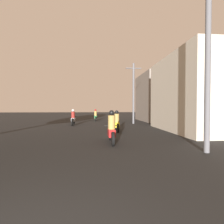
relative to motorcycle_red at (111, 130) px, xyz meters
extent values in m
cylinder|color=black|center=(0.00, 0.70, -0.31)|extent=(0.10, 0.61, 0.61)
cylinder|color=black|center=(0.00, -0.65, -0.31)|extent=(0.10, 0.61, 0.61)
cube|color=red|center=(0.00, 0.03, -0.13)|extent=(0.30, 0.82, 0.34)
cylinder|color=black|center=(0.00, 0.46, 0.14)|extent=(0.60, 0.04, 0.04)
cylinder|color=#B28E47|center=(0.00, -0.06, 0.35)|extent=(0.32, 0.32, 0.63)
sphere|color=black|center=(0.00, -0.06, 0.79)|extent=(0.24, 0.24, 0.24)
cylinder|color=black|center=(0.71, 4.59, -0.32)|extent=(0.10, 0.59, 0.59)
cylinder|color=black|center=(0.71, 3.22, -0.32)|extent=(0.10, 0.59, 0.59)
cube|color=gold|center=(0.71, 3.90, -0.15)|extent=(0.30, 0.81, 0.34)
cylinder|color=black|center=(0.71, 4.35, 0.12)|extent=(0.60, 0.04, 0.04)
cylinder|color=#B28E47|center=(0.71, 3.82, 0.31)|extent=(0.32, 0.32, 0.58)
sphere|color=black|center=(0.71, 3.82, 0.72)|extent=(0.24, 0.24, 0.24)
cylinder|color=black|center=(-2.83, 9.24, -0.27)|extent=(0.10, 0.68, 0.68)
cylinder|color=black|center=(-2.83, 7.94, -0.27)|extent=(0.10, 0.68, 0.68)
cube|color=#ADADB2|center=(-2.83, 8.59, -0.10)|extent=(0.30, 0.80, 0.34)
cylinder|color=black|center=(-2.83, 9.01, 0.17)|extent=(0.60, 0.04, 0.04)
cylinder|color=maroon|center=(-2.83, 8.51, 0.36)|extent=(0.32, 0.32, 0.57)
sphere|color=silver|center=(-2.83, 8.51, 0.76)|extent=(0.24, 0.24, 0.24)
cylinder|color=black|center=(-0.74, 14.50, -0.33)|extent=(0.10, 0.56, 0.56)
cylinder|color=black|center=(-0.74, 13.10, -0.33)|extent=(0.10, 0.56, 0.56)
cube|color=#1E6B33|center=(-0.74, 13.80, -0.15)|extent=(0.30, 0.90, 0.35)
cylinder|color=black|center=(-0.74, 14.25, 0.13)|extent=(0.60, 0.04, 0.04)
cylinder|color=#B28E47|center=(-0.74, 13.71, 0.31)|extent=(0.32, 0.32, 0.57)
sphere|color=#A51919|center=(-0.74, 13.71, 0.72)|extent=(0.24, 0.24, 0.24)
cube|color=beige|center=(6.71, 3.59, 1.99)|extent=(5.06, 7.13, 5.21)
cube|color=gray|center=(7.23, 13.06, 2.25)|extent=(4.69, 6.51, 5.71)
cylinder|color=slate|center=(3.30, -2.07, 3.57)|extent=(0.20, 0.20, 8.36)
cylinder|color=slate|center=(3.12, 9.45, 2.45)|extent=(0.20, 0.20, 6.12)
cylinder|color=slate|center=(3.12, 9.45, 5.01)|extent=(1.60, 0.10, 0.10)
camera|label=1|loc=(-0.74, -8.04, 1.03)|focal=28.00mm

